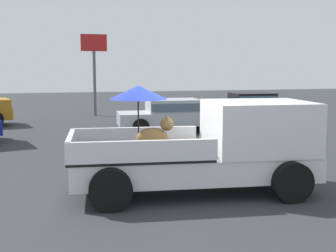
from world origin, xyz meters
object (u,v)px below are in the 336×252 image
(pickup_truck_main, at_px, (214,146))
(motel_sign, at_px, (94,58))
(parked_sedan_near, at_px, (251,104))
(parked_sedan_far, at_px, (172,113))

(pickup_truck_main, height_order, motel_sign, motel_sign)
(pickup_truck_main, distance_m, parked_sedan_near, 14.03)
(parked_sedan_near, distance_m, motel_sign, 8.75)
(parked_sedan_near, relative_size, parked_sedan_far, 0.99)
(pickup_truck_main, height_order, parked_sedan_near, pickup_truck_main)
(parked_sedan_near, height_order, parked_sedan_far, same)
(parked_sedan_far, xyz_separation_m, motel_sign, (-2.40, 6.98, 2.39))
(motel_sign, bearing_deg, parked_sedan_near, -24.87)
(parked_sedan_far, bearing_deg, motel_sign, -66.87)
(motel_sign, bearing_deg, pickup_truck_main, -86.95)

